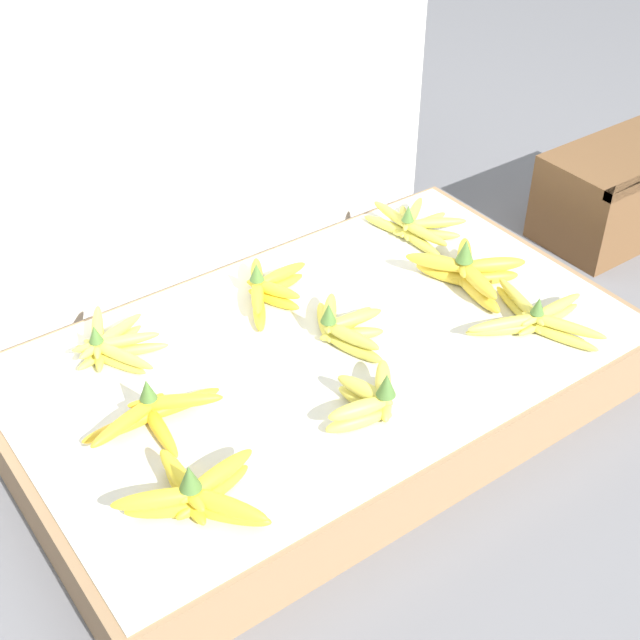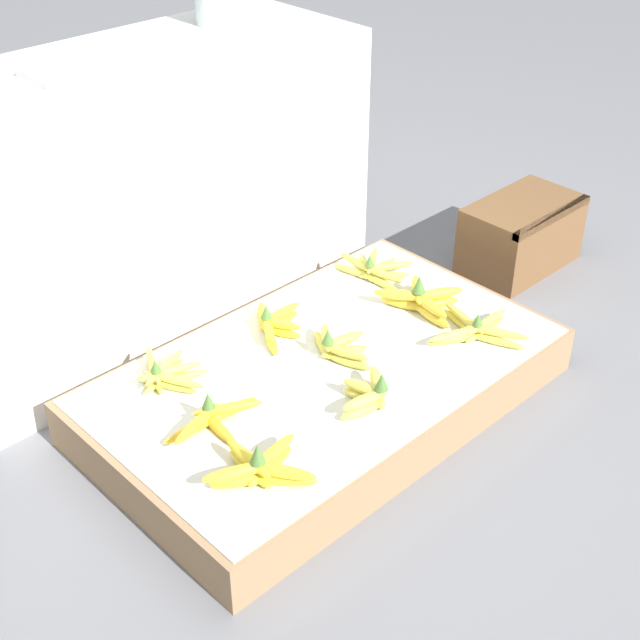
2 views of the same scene
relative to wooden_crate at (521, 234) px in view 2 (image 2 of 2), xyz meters
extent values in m
plane|color=slate|center=(-0.97, -0.08, -0.11)|extent=(10.00, 10.00, 0.00)
cube|color=#997551|center=(-0.97, -0.08, -0.05)|extent=(1.20, 0.71, 0.13)
cube|color=silver|center=(-0.97, -0.08, 0.02)|extent=(1.16, 0.69, 0.00)
cube|color=white|center=(-1.03, 0.59, 0.28)|extent=(1.32, 0.50, 0.78)
cube|color=brown|center=(0.00, 0.00, 0.00)|extent=(0.39, 0.23, 0.23)
cube|color=#4E3520|center=(0.00, -0.10, 0.10)|extent=(0.39, 0.02, 0.02)
ellipsoid|color=yellow|center=(-1.34, -0.33, 0.03)|extent=(0.12, 0.13, 0.03)
ellipsoid|color=yellow|center=(-1.33, -0.29, 0.03)|extent=(0.15, 0.06, 0.03)
ellipsoid|color=yellow|center=(-1.37, -0.26, 0.03)|extent=(0.04, 0.15, 0.03)
ellipsoid|color=yellow|center=(-1.40, -0.28, 0.03)|extent=(0.15, 0.10, 0.03)
ellipsoid|color=yellow|center=(-1.34, -0.34, 0.06)|extent=(0.10, 0.14, 0.03)
ellipsoid|color=yellow|center=(-1.32, -0.28, 0.06)|extent=(0.15, 0.06, 0.03)
ellipsoid|color=yellow|center=(-1.37, -0.26, 0.06)|extent=(0.04, 0.15, 0.03)
ellipsoid|color=yellow|center=(-1.41, -0.27, 0.06)|extent=(0.15, 0.09, 0.03)
cone|color=#4C7533|center=(-1.37, -0.29, 0.10)|extent=(0.03, 0.03, 0.05)
ellipsoid|color=#DBCC4C|center=(-0.98, -0.27, 0.03)|extent=(0.09, 0.11, 0.03)
ellipsoid|color=#DBCC4C|center=(-1.01, -0.26, 0.03)|extent=(0.06, 0.12, 0.03)
ellipsoid|color=#DBCC4C|center=(-1.05, -0.29, 0.03)|extent=(0.12, 0.05, 0.03)
ellipsoid|color=#DBCC4C|center=(-0.96, -0.26, 0.06)|extent=(0.09, 0.11, 0.03)
ellipsoid|color=#DBCC4C|center=(-1.01, -0.26, 0.06)|extent=(0.06, 0.12, 0.03)
ellipsoid|color=#DBCC4C|center=(-1.04, -0.29, 0.06)|extent=(0.12, 0.05, 0.03)
cone|color=#4C7533|center=(-1.00, -0.30, 0.10)|extent=(0.03, 0.03, 0.05)
ellipsoid|color=#DBCC4C|center=(-0.59, -0.33, 0.03)|extent=(0.08, 0.16, 0.02)
ellipsoid|color=#DBCC4C|center=(-0.56, -0.28, 0.03)|extent=(0.17, 0.02, 0.02)
ellipsoid|color=#DBCC4C|center=(-0.59, -0.23, 0.03)|extent=(0.06, 0.17, 0.02)
ellipsoid|color=#DBCC4C|center=(-0.65, -0.26, 0.03)|extent=(0.16, 0.10, 0.02)
ellipsoid|color=#DBCC4C|center=(-0.58, -0.33, 0.05)|extent=(0.09, 0.16, 0.02)
ellipsoid|color=#DBCC4C|center=(-0.56, -0.28, 0.05)|extent=(0.17, 0.03, 0.02)
ellipsoid|color=#DBCC4C|center=(-0.59, -0.23, 0.05)|extent=(0.06, 0.17, 0.02)
ellipsoid|color=#DBCC4C|center=(-0.66, -0.26, 0.05)|extent=(0.16, 0.08, 0.02)
cone|color=#4C7533|center=(-0.60, -0.28, 0.08)|extent=(0.03, 0.03, 0.04)
ellipsoid|color=gold|center=(-1.37, -0.07, 0.03)|extent=(0.17, 0.04, 0.03)
ellipsoid|color=gold|center=(-1.33, -0.11, 0.03)|extent=(0.04, 0.17, 0.03)
ellipsoid|color=gold|center=(-1.28, -0.08, 0.03)|extent=(0.17, 0.04, 0.03)
ellipsoid|color=gold|center=(-1.37, -0.08, 0.06)|extent=(0.16, 0.07, 0.03)
ellipsoid|color=gold|center=(-1.29, -0.09, 0.06)|extent=(0.16, 0.10, 0.03)
cone|color=#4C7533|center=(-1.33, -0.07, 0.09)|extent=(0.03, 0.03, 0.04)
ellipsoid|color=gold|center=(-0.93, -0.13, 0.03)|extent=(0.06, 0.13, 0.03)
ellipsoid|color=gold|center=(-0.91, -0.10, 0.03)|extent=(0.12, 0.08, 0.03)
ellipsoid|color=gold|center=(-0.89, -0.06, 0.03)|extent=(0.13, 0.05, 0.03)
ellipsoid|color=gold|center=(-0.93, -0.03, 0.03)|extent=(0.08, 0.12, 0.03)
ellipsoid|color=gold|center=(-0.93, -0.13, 0.06)|extent=(0.06, 0.13, 0.03)
ellipsoid|color=gold|center=(-0.90, -0.08, 0.06)|extent=(0.13, 0.05, 0.03)
ellipsoid|color=gold|center=(-0.92, -0.04, 0.06)|extent=(0.10, 0.11, 0.03)
cone|color=#4C7533|center=(-0.95, -0.08, 0.09)|extent=(0.03, 0.03, 0.04)
ellipsoid|color=gold|center=(-0.62, -0.14, 0.04)|extent=(0.05, 0.15, 0.03)
ellipsoid|color=gold|center=(-0.57, -0.11, 0.04)|extent=(0.14, 0.09, 0.03)
ellipsoid|color=gold|center=(-0.58, -0.05, 0.04)|extent=(0.12, 0.13, 0.03)
ellipsoid|color=gold|center=(-0.63, -0.06, 0.04)|extent=(0.09, 0.15, 0.03)
ellipsoid|color=gold|center=(-0.62, -0.13, 0.07)|extent=(0.06, 0.15, 0.03)
ellipsoid|color=gold|center=(-0.56, -0.11, 0.07)|extent=(0.14, 0.09, 0.03)
ellipsoid|color=gold|center=(-0.59, -0.06, 0.07)|extent=(0.12, 0.13, 0.03)
ellipsoid|color=gold|center=(-0.64, -0.04, 0.07)|extent=(0.11, 0.14, 0.03)
cone|color=#4C7533|center=(-0.61, -0.09, 0.11)|extent=(0.04, 0.04, 0.05)
ellipsoid|color=#DBCC4C|center=(-1.32, 0.11, 0.03)|extent=(0.09, 0.16, 0.02)
ellipsoid|color=#DBCC4C|center=(-1.29, 0.11, 0.03)|extent=(0.16, 0.08, 0.02)
ellipsoid|color=#DBCC4C|center=(-1.30, 0.14, 0.03)|extent=(0.16, 0.07, 0.02)
ellipsoid|color=#DBCC4C|center=(-1.32, 0.16, 0.03)|extent=(0.09, 0.16, 0.02)
ellipsoid|color=#DBCC4C|center=(-1.31, 0.09, 0.05)|extent=(0.09, 0.16, 0.02)
ellipsoid|color=#DBCC4C|center=(-1.30, 0.12, 0.05)|extent=(0.16, 0.07, 0.02)
ellipsoid|color=#DBCC4C|center=(-1.30, 0.15, 0.05)|extent=(0.16, 0.08, 0.02)
ellipsoid|color=#DBCC4C|center=(-1.31, 0.17, 0.05)|extent=(0.09, 0.16, 0.02)
cone|color=#4C7533|center=(-1.33, 0.13, 0.08)|extent=(0.03, 0.03, 0.04)
ellipsoid|color=yellow|center=(-1.02, 0.07, 0.03)|extent=(0.08, 0.12, 0.02)
ellipsoid|color=yellow|center=(-0.97, 0.09, 0.03)|extent=(0.07, 0.12, 0.02)
ellipsoid|color=yellow|center=(-0.93, 0.12, 0.03)|extent=(0.12, 0.03, 0.02)
ellipsoid|color=yellow|center=(-0.96, 0.17, 0.03)|extent=(0.08, 0.12, 0.02)
ellipsoid|color=yellow|center=(-1.01, 0.09, 0.06)|extent=(0.09, 0.12, 0.02)
ellipsoid|color=yellow|center=(-0.97, 0.09, 0.06)|extent=(0.08, 0.12, 0.02)
ellipsoid|color=yellow|center=(-0.93, 0.12, 0.06)|extent=(0.12, 0.03, 0.02)
ellipsoid|color=yellow|center=(-0.97, 0.15, 0.06)|extent=(0.08, 0.12, 0.02)
cone|color=#4C7533|center=(-0.99, 0.12, 0.09)|extent=(0.03, 0.03, 0.04)
ellipsoid|color=gold|center=(-0.59, 0.08, 0.03)|extent=(0.03, 0.15, 0.02)
ellipsoid|color=gold|center=(-0.55, 0.09, 0.03)|extent=(0.13, 0.12, 0.02)
ellipsoid|color=gold|center=(-0.53, 0.13, 0.03)|extent=(0.15, 0.04, 0.02)
ellipsoid|color=gold|center=(-0.56, 0.16, 0.03)|extent=(0.11, 0.14, 0.02)
ellipsoid|color=gold|center=(-0.60, 0.17, 0.03)|extent=(0.06, 0.15, 0.02)
ellipsoid|color=gold|center=(-0.58, 0.08, 0.06)|extent=(0.04, 0.15, 0.02)
ellipsoid|color=gold|center=(-0.53, 0.09, 0.06)|extent=(0.14, 0.09, 0.02)
ellipsoid|color=gold|center=(-0.55, 0.15, 0.06)|extent=(0.14, 0.11, 0.02)
ellipsoid|color=gold|center=(-0.59, 0.17, 0.06)|extent=(0.03, 0.15, 0.02)
cone|color=#4C7533|center=(-0.59, 0.12, 0.09)|extent=(0.03, 0.03, 0.04)
cube|color=white|center=(-1.20, 0.58, 0.67)|extent=(0.20, 0.14, 0.02)
camera|label=1|loc=(-1.74, -1.15, 1.10)|focal=50.00mm
camera|label=2|loc=(-2.24, -1.40, 1.38)|focal=50.00mm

